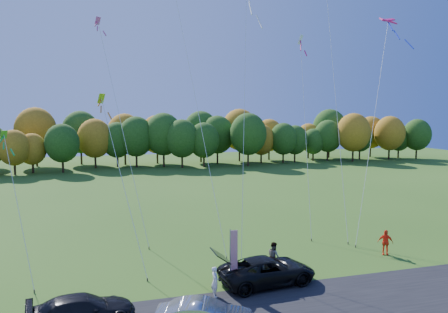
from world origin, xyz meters
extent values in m
plane|color=#2B5316|center=(0.00, 0.00, 0.00)|extent=(160.00, 160.00, 0.00)
cube|color=black|center=(0.00, -4.00, 0.01)|extent=(90.00, 6.00, 0.01)
imported|color=black|center=(0.74, -0.70, 0.81)|extent=(6.10, 3.30, 1.62)
imported|color=black|center=(-9.71, -2.84, 0.73)|extent=(5.22, 2.64, 1.45)
imported|color=white|center=(-2.73, -1.53, 0.85)|extent=(0.45, 0.65, 1.71)
imported|color=gray|center=(1.98, 1.30, 0.93)|extent=(0.76, 0.94, 1.85)
imported|color=#F73517|center=(10.86, 1.89, 0.91)|extent=(1.14, 0.89, 1.81)
cylinder|color=#999999|center=(-1.63, -0.84, 1.78)|extent=(0.06, 0.06, 3.57)
cube|color=red|center=(-1.41, -0.83, 2.14)|extent=(0.45, 0.04, 2.67)
cube|color=navy|center=(-1.41, -0.80, 3.13)|extent=(0.45, 0.03, 0.70)
cylinder|color=#4C3F33|center=(-0.36, 4.11, 0.10)|extent=(0.08, 0.08, 0.20)
cylinder|color=#4C3F33|center=(9.64, 4.75, 0.10)|extent=(0.08, 0.08, 0.20)
cylinder|color=#4C3F33|center=(0.12, 2.35, 0.10)|extent=(0.08, 0.08, 0.20)
cylinder|color=#4C3F33|center=(9.76, 3.90, 0.10)|extent=(0.08, 0.08, 0.20)
cube|color=#FC1C78|center=(16.27, 9.83, 18.19)|extent=(3.27, 1.14, 1.24)
cylinder|color=#4C3F33|center=(-6.10, 1.70, 0.10)|extent=(0.08, 0.08, 0.20)
cube|color=#A8D516|center=(-8.40, 8.66, 11.17)|extent=(1.20, 1.20, 1.42)
cylinder|color=#4C3F33|center=(-12.46, 1.79, 0.10)|extent=(0.08, 0.08, 0.20)
cube|color=#4EAC1C|center=(-14.39, 6.08, 8.80)|extent=(0.92, 0.92, 1.08)
cylinder|color=#4C3F33|center=(7.33, 6.32, 0.10)|extent=(0.08, 0.08, 0.20)
cube|color=white|center=(9.28, 12.92, 16.75)|extent=(1.40, 1.40, 1.67)
cylinder|color=#4C3F33|center=(-5.29, 7.87, 0.10)|extent=(0.08, 0.08, 0.20)
cube|color=#FF54A3|center=(-8.42, 15.35, 17.88)|extent=(1.09, 1.09, 1.29)
camera|label=1|loc=(-8.81, -24.07, 10.29)|focal=35.00mm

